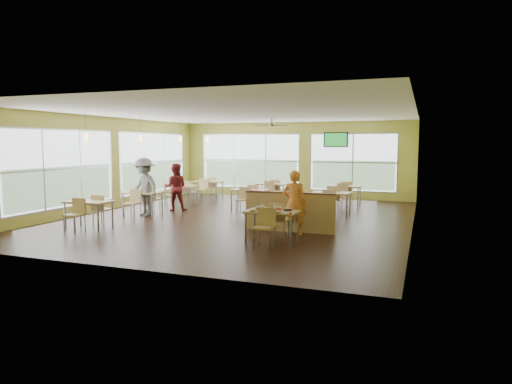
% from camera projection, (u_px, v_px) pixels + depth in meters
% --- Properties ---
extents(room, '(12.00, 12.04, 3.20)m').
position_uv_depth(room, '(241.00, 166.00, 13.85)').
color(room, black).
rests_on(room, ground).
extents(window_bays, '(9.24, 10.24, 2.38)m').
position_uv_depth(window_bays, '(207.00, 165.00, 17.65)').
color(window_bays, white).
rests_on(window_bays, room).
extents(main_table, '(1.22, 1.52, 0.87)m').
position_uv_depth(main_table, '(272.00, 216.00, 10.46)').
color(main_table, tan).
rests_on(main_table, floor).
extents(half_wall_divider, '(2.40, 0.14, 1.04)m').
position_uv_depth(half_wall_divider, '(290.00, 212.00, 11.83)').
color(half_wall_divider, tan).
rests_on(half_wall_divider, floor).
extents(dining_tables, '(6.92, 8.72, 0.87)m').
position_uv_depth(dining_tables, '(231.00, 191.00, 15.91)').
color(dining_tables, tan).
rests_on(dining_tables, floor).
extents(pendant_lights, '(0.11, 7.31, 0.86)m').
position_uv_depth(pendant_lights, '(161.00, 139.00, 15.49)').
color(pendant_lights, '#2D2119').
rests_on(pendant_lights, ceiling).
extents(ceiling_fan, '(1.25, 1.25, 0.29)m').
position_uv_depth(ceiling_fan, '(272.00, 125.00, 16.51)').
color(ceiling_fan, '#2D2119').
rests_on(ceiling_fan, ceiling).
extents(tv_backwall, '(1.00, 0.07, 0.60)m').
position_uv_depth(tv_backwall, '(336.00, 140.00, 18.64)').
color(tv_backwall, black).
rests_on(tv_backwall, wall_back).
extents(man_plaid, '(0.61, 0.42, 1.63)m').
position_uv_depth(man_plaid, '(294.00, 202.00, 11.41)').
color(man_plaid, '#FF5E1C').
rests_on(man_plaid, floor).
extents(patron_maroon, '(0.96, 0.87, 1.62)m').
position_uv_depth(patron_maroon, '(175.00, 187.00, 15.51)').
color(patron_maroon, maroon).
rests_on(patron_maroon, floor).
extents(patron_grey, '(1.35, 1.04, 1.84)m').
position_uv_depth(patron_grey, '(144.00, 187.00, 14.42)').
color(patron_grey, slate).
rests_on(patron_grey, floor).
extents(cup_blue, '(0.08, 0.08, 0.30)m').
position_uv_depth(cup_blue, '(257.00, 208.00, 10.40)').
color(cup_blue, white).
rests_on(cup_blue, main_table).
extents(cup_yellow, '(0.10, 0.10, 0.36)m').
position_uv_depth(cup_yellow, '(262.00, 208.00, 10.36)').
color(cup_yellow, white).
rests_on(cup_yellow, main_table).
extents(cup_red_near, '(0.09, 0.09, 0.34)m').
position_uv_depth(cup_red_near, '(276.00, 208.00, 10.34)').
color(cup_red_near, white).
rests_on(cup_red_near, main_table).
extents(cup_red_far, '(0.09, 0.09, 0.31)m').
position_uv_depth(cup_red_far, '(280.00, 209.00, 10.32)').
color(cup_red_far, white).
rests_on(cup_red_far, main_table).
extents(food_basket, '(0.22, 0.22, 0.05)m').
position_uv_depth(food_basket, '(288.00, 209.00, 10.46)').
color(food_basket, black).
rests_on(food_basket, main_table).
extents(ketchup_cup, '(0.06, 0.06, 0.02)m').
position_uv_depth(ketchup_cup, '(291.00, 213.00, 9.99)').
color(ketchup_cup, '#AE0606').
rests_on(ketchup_cup, main_table).
extents(wrapper_left, '(0.21, 0.20, 0.04)m').
position_uv_depth(wrapper_left, '(253.00, 210.00, 10.35)').
color(wrapper_left, tan).
rests_on(wrapper_left, main_table).
extents(wrapper_mid, '(0.22, 0.21, 0.05)m').
position_uv_depth(wrapper_mid, '(272.00, 209.00, 10.51)').
color(wrapper_mid, tan).
rests_on(wrapper_mid, main_table).
extents(wrapper_right, '(0.15, 0.14, 0.03)m').
position_uv_depth(wrapper_right, '(278.00, 212.00, 10.09)').
color(wrapper_right, tan).
rests_on(wrapper_right, main_table).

